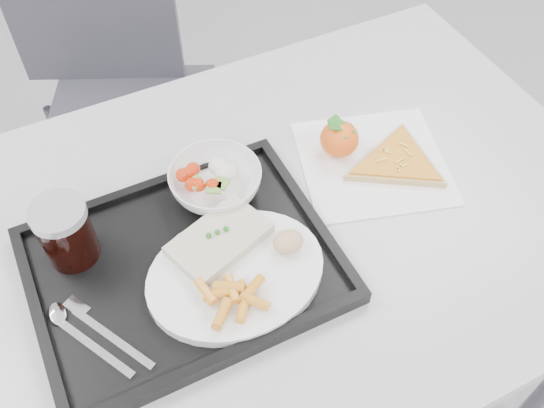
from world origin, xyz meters
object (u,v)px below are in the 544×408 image
at_px(table, 265,246).
at_px(tangerine, 339,139).
at_px(dinner_plate, 236,274).
at_px(salad_bowl, 216,182).
at_px(pizza_slice, 397,162).
at_px(tray, 184,266).
at_px(chair, 115,79).
at_px(cola_glass, 66,232).

relative_size(table, tangerine, 15.55).
bearing_deg(dinner_plate, salad_bowl, 76.72).
distance_m(dinner_plate, salad_bowl, 0.17).
bearing_deg(dinner_plate, pizza_slice, 14.97).
xyz_separation_m(tray, tangerine, (0.34, 0.11, 0.03)).
bearing_deg(tangerine, salad_bowl, 179.57).
height_order(chair, pizza_slice, chair).
bearing_deg(tangerine, pizza_slice, -43.43).
bearing_deg(tray, pizza_slice, 5.12).
height_order(dinner_plate, cola_glass, cola_glass).
xyz_separation_m(cola_glass, tangerine, (0.48, 0.02, -0.04)).
distance_m(tray, salad_bowl, 0.15).
height_order(chair, tangerine, chair).
distance_m(tray, pizza_slice, 0.41).
xyz_separation_m(tray, dinner_plate, (0.06, -0.06, 0.02)).
height_order(cola_glass, tangerine, cola_glass).
relative_size(table, pizza_slice, 5.28).
xyz_separation_m(table, pizza_slice, (0.26, 0.01, 0.08)).
height_order(table, cola_glass, cola_glass).
distance_m(chair, cola_glass, 0.75).
bearing_deg(table, tray, -170.00).
distance_m(cola_glass, tangerine, 0.48).
relative_size(chair, salad_bowl, 6.11).
height_order(table, dinner_plate, dinner_plate).
xyz_separation_m(tray, cola_glass, (-0.14, 0.09, 0.06)).
xyz_separation_m(table, chair, (-0.08, 0.72, -0.15)).
bearing_deg(dinner_plate, table, 43.65).
height_order(table, pizza_slice, pizza_slice).
distance_m(tray, dinner_plate, 0.09).
xyz_separation_m(table, dinner_plate, (-0.09, -0.08, 0.09)).
distance_m(table, tray, 0.17).
relative_size(tray, pizza_slice, 1.98).
distance_m(chair, tangerine, 0.73).
relative_size(table, tray, 2.67).
bearing_deg(table, salad_bowl, 118.99).
relative_size(chair, tray, 2.07).
xyz_separation_m(chair, tangerine, (0.26, -0.64, 0.25)).
xyz_separation_m(chair, salad_bowl, (0.03, -0.64, 0.25)).
relative_size(table, dinner_plate, 4.44).
height_order(dinner_plate, salad_bowl, salad_bowl).
relative_size(tangerine, pizza_slice, 0.34).
bearing_deg(cola_glass, tray, -33.21).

